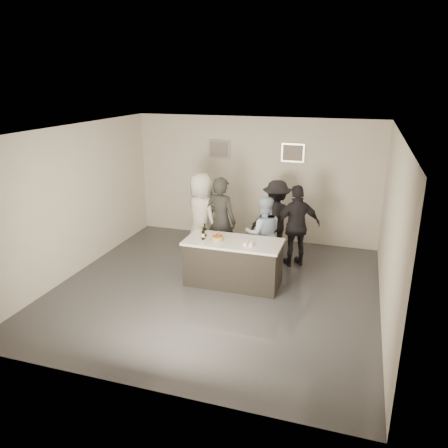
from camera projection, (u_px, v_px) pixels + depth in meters
The scene contains 19 objects.
floor at pixel (216, 288), 8.40m from camera, with size 6.00×6.00×0.00m, color #3D3D42.
ceiling at pixel (215, 130), 7.45m from camera, with size 6.00×6.00×0.00m, color white.
wall_back at pixel (255, 179), 10.64m from camera, with size 6.00×0.04×3.00m, color silver.
wall_front at pixel (136, 285), 5.21m from camera, with size 6.00×0.04×3.00m, color silver.
wall_left at pixel (75, 201), 8.78m from camera, with size 0.04×6.00×3.00m, color silver.
wall_right at pixel (391, 231), 7.07m from camera, with size 0.04×6.00×3.00m, color silver.
picture_left at pixel (219, 149), 10.65m from camera, with size 0.54×0.04×0.44m, color #B2B2B7.
picture_right at pixel (293, 153), 10.13m from camera, with size 0.54×0.04×0.44m, color #B2B2B7.
bar_counter at pixel (233, 262), 8.46m from camera, with size 1.86×0.86×0.90m, color white.
cake at pixel (218, 238), 8.33m from camera, with size 0.22×0.22×0.07m, color gold.
beer_bottle_a at pixel (205, 230), 8.53m from camera, with size 0.07×0.07×0.26m, color black.
beer_bottle_b at pixel (203, 233), 8.35m from camera, with size 0.07×0.07×0.26m, color black.
tumbler_cluster at pixel (249, 243), 8.08m from camera, with size 0.19×0.19×0.08m, color orange.
candles at pixel (211, 244), 8.15m from camera, with size 0.24×0.08×0.01m, color pink.
person_main_black at pixel (221, 221), 9.29m from camera, with size 0.70×0.46×1.91m, color #272727.
person_main_blue at pixel (263, 234), 9.01m from camera, with size 0.77×0.60×1.59m, color silver.
person_guest_left at pixel (201, 216), 9.65m from camera, with size 0.93×0.61×1.91m, color silver.
person_guest_right at pixel (297, 226), 9.20m from camera, with size 1.03×0.43×1.77m, color black.
person_guest_back at pixel (276, 218), 9.84m from camera, with size 1.11×0.64×1.72m, color black.
Camera 1 is at (2.43, -7.18, 3.84)m, focal length 35.00 mm.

